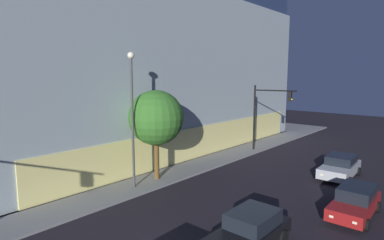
# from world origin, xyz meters

# --- Properties ---
(modern_building) EXTENTS (35.84, 25.27, 17.49)m
(modern_building) POSITION_xyz_m (15.02, 21.86, 8.68)
(modern_building) COLOR #4C4C51
(modern_building) RESTS_ON ground
(traffic_light_far_corner) EXTENTS (0.58, 4.21, 6.48)m
(traffic_light_far_corner) POSITION_xyz_m (20.69, 5.98, 4.43)
(traffic_light_far_corner) COLOR black
(traffic_light_far_corner) RESTS_ON sidewalk_corner
(street_lamp_sidewalk) EXTENTS (0.44, 0.44, 8.88)m
(street_lamp_sidewalk) POSITION_xyz_m (5.66, 7.65, 5.64)
(street_lamp_sidewalk) COLOR #424242
(street_lamp_sidewalk) RESTS_ON sidewalk_corner
(sidewalk_tree) EXTENTS (3.91, 3.91, 6.41)m
(sidewalk_tree) POSITION_xyz_m (7.83, 7.77, 4.58)
(sidewalk_tree) COLOR brown
(sidewalk_tree) RESTS_ON sidewalk_corner
(car_black) EXTENTS (4.42, 2.18, 1.62)m
(car_black) POSITION_xyz_m (4.38, -2.01, 0.83)
(car_black) COLOR black
(car_black) RESTS_ON ground
(car_red) EXTENTS (4.52, 2.07, 1.60)m
(car_red) POSITION_xyz_m (10.93, -4.59, 0.81)
(car_red) COLOR maroon
(car_red) RESTS_ON ground
(car_silver) EXTENTS (4.75, 2.35, 1.63)m
(car_silver) POSITION_xyz_m (17.36, -1.96, 0.83)
(car_silver) COLOR #B7BABF
(car_silver) RESTS_ON ground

